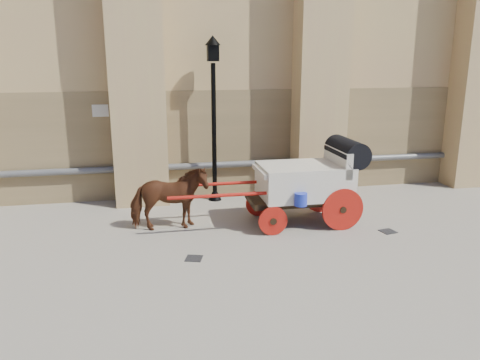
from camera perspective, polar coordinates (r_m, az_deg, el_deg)
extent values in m
plane|color=gray|center=(9.82, -5.74, -8.48)|extent=(90.00, 90.00, 0.00)
cube|color=olive|center=(13.66, 0.71, 4.70)|extent=(44.00, 0.35, 3.00)
cylinder|color=#59595B|center=(13.52, 0.94, 2.01)|extent=(42.00, 0.18, 0.18)
cube|color=beige|center=(13.10, -16.66, 8.10)|extent=(0.42, 0.04, 0.32)
imported|color=#5D2D1B|center=(10.79, -8.65, -2.29)|extent=(1.77, 0.84, 1.47)
cube|color=black|center=(11.24, 7.20, -2.25)|extent=(2.42, 1.11, 0.13)
cube|color=beige|center=(11.16, 7.81, -0.06)|extent=(2.09, 1.38, 0.77)
cube|color=beige|center=(11.35, 11.82, 2.29)|extent=(0.17, 1.37, 0.60)
cube|color=beige|center=(10.83, 3.19, 1.10)|extent=(0.39, 1.21, 0.11)
cylinder|color=black|center=(11.40, 12.90, 3.40)|extent=(0.62, 1.37, 0.61)
cylinder|color=#AA160E|center=(10.96, 12.40, -3.53)|extent=(0.99, 0.07, 0.99)
cylinder|color=#AA160E|center=(12.16, 9.87, -1.61)|extent=(0.99, 0.07, 0.99)
cylinder|color=#AA160E|center=(10.48, 4.03, -5.01)|extent=(0.66, 0.07, 0.66)
cylinder|color=#AA160E|center=(11.73, 2.30, -2.84)|extent=(0.66, 0.07, 0.66)
cylinder|color=#AA160E|center=(10.26, -1.51, -1.86)|extent=(2.63, 0.09, 0.08)
cylinder|color=#AA160E|center=(11.20, -2.37, -0.46)|extent=(2.63, 0.09, 0.08)
cylinder|color=#1F32BC|center=(10.42, 7.42, -2.36)|extent=(0.29, 0.29, 0.29)
cylinder|color=black|center=(12.74, -3.18, 5.64)|extent=(0.12, 0.12, 3.73)
cone|color=black|center=(13.10, -3.08, -1.63)|extent=(0.37, 0.37, 0.37)
cube|color=black|center=(12.59, -3.32, 15.23)|extent=(0.29, 0.29, 0.44)
cone|color=black|center=(12.60, -3.34, 16.65)|extent=(0.41, 0.41, 0.25)
cube|color=black|center=(9.41, -5.64, -9.48)|extent=(0.40, 0.40, 0.01)
cube|color=black|center=(11.27, 17.59, -5.99)|extent=(0.38, 0.38, 0.01)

